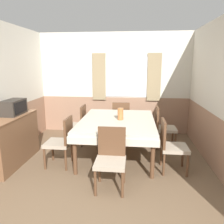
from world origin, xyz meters
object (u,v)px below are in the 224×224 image
object	(u,v)px
chair_right_near	(171,144)
sideboard	(11,140)
chair_head_near	(111,157)
chair_left_near	(62,140)
vase	(120,114)
dining_table	(117,124)
chair_right_far	(163,126)
tv	(14,107)
chair_head_window	(121,118)
chair_left_far	(78,123)

from	to	relation	value
chair_right_near	sideboard	distance (m)	2.86
sideboard	chair_head_near	bearing A→B (deg)	-17.43
chair_left_near	vase	bearing A→B (deg)	-61.30
dining_table	chair_right_far	world-z (taller)	chair_right_far
sideboard	tv	xyz separation A→B (m)	(0.02, 0.15, 0.58)
chair_head_window	chair_left_near	bearing A→B (deg)	-118.84
chair_left_far	chair_right_far	bearing A→B (deg)	-90.00
chair_left_near	chair_right_near	bearing A→B (deg)	-90.00
chair_head_window	chair_right_far	world-z (taller)	same
chair_right_far	chair_right_near	xyz separation A→B (m)	(0.00, -1.12, 0.00)
dining_table	vase	bearing A→B (deg)	-5.01
chair_left_far	chair_right_near	world-z (taller)	same
dining_table	chair_right_far	xyz separation A→B (m)	(0.95, 0.56, -0.16)
tv	vase	distance (m)	2.00
dining_table	chair_head_near	world-z (taller)	chair_head_near
chair_left_far	tv	world-z (taller)	tv
chair_head_window	chair_left_near	world-z (taller)	same
dining_table	tv	world-z (taller)	tv
chair_head_window	tv	bearing A→B (deg)	-139.77
chair_head_window	tv	size ratio (longest dim) A/B	1.78
chair_left_far	chair_head_window	bearing A→B (deg)	-57.24
chair_head_near	chair_left_near	world-z (taller)	same
dining_table	sideboard	distance (m)	2.00
tv	chair_right_near	bearing A→B (deg)	-2.73
tv	vase	bearing A→B (deg)	12.14
chair_head_near	sideboard	world-z (taller)	chair_head_near
chair_left_far	chair_left_near	world-z (taller)	same
sideboard	tv	size ratio (longest dim) A/B	2.61
chair_left_far	tv	size ratio (longest dim) A/B	1.78
tv	chair_left_near	bearing A→B (deg)	-8.26
chair_right_far	chair_left_near	world-z (taller)	same
chair_head_near	chair_right_near	world-z (taller)	same
chair_right_far	chair_head_window	bearing A→B (deg)	-122.76
chair_left_near	chair_right_near	distance (m)	1.91
chair_right_far	tv	xyz separation A→B (m)	(-2.84, -0.98, 0.55)
chair_head_near	dining_table	bearing A→B (deg)	-90.00
vase	chair_left_far	bearing A→B (deg)	150.86
dining_table	vase	distance (m)	0.22
chair_left_near	tv	world-z (taller)	tv
chair_left_far	chair_left_near	bearing A→B (deg)	-180.00
chair_head_near	chair_right_near	distance (m)	1.13
chair_left_far	sideboard	world-z (taller)	chair_left_far
dining_table	chair_left_far	world-z (taller)	chair_left_far
sideboard	chair_left_near	bearing A→B (deg)	0.87
dining_table	chair_left_near	distance (m)	1.12
chair_head_near	chair_left_far	bearing A→B (deg)	-61.16
chair_left_far	chair_right_far	distance (m)	1.91
chair_head_window	chair_head_near	size ratio (longest dim) A/B	1.00
chair_left_near	chair_right_near	xyz separation A→B (m)	(1.91, 0.00, 0.00)
chair_head_window	chair_left_near	distance (m)	1.98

